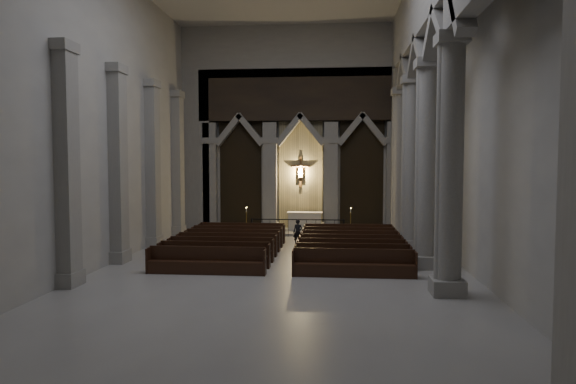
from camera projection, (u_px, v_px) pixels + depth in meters
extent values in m
plane|color=#A29F9A|center=(280.00, 274.00, 18.93)|extent=(24.00, 24.00, 0.00)
cube|color=#B0ADA4|center=(301.00, 130.00, 30.49)|extent=(14.00, 0.10, 12.00)
cube|color=#B0ADA4|center=(182.00, 19.00, 6.63)|extent=(14.00, 0.10, 12.00)
cube|color=#B0ADA4|center=(94.00, 112.00, 19.19)|extent=(0.10, 24.00, 12.00)
cube|color=#B0ADA4|center=(478.00, 108.00, 17.94)|extent=(0.10, 24.00, 12.00)
cube|color=gray|center=(210.00, 177.00, 30.65)|extent=(0.80, 0.50, 6.40)
cube|color=gray|center=(211.00, 226.00, 30.83)|extent=(1.05, 0.70, 0.50)
cube|color=gray|center=(210.00, 141.00, 30.52)|extent=(1.00, 0.65, 0.35)
cube|color=gray|center=(270.00, 177.00, 30.33)|extent=(0.80, 0.50, 6.40)
cube|color=gray|center=(270.00, 227.00, 30.51)|extent=(1.05, 0.70, 0.50)
cube|color=gray|center=(270.00, 141.00, 30.20)|extent=(1.00, 0.65, 0.35)
cube|color=gray|center=(331.00, 177.00, 30.01)|extent=(0.80, 0.50, 6.40)
cube|color=gray|center=(331.00, 227.00, 30.19)|extent=(1.05, 0.70, 0.50)
cube|color=gray|center=(331.00, 140.00, 29.88)|extent=(1.00, 0.65, 0.35)
cube|color=gray|center=(393.00, 177.00, 29.69)|extent=(0.80, 0.50, 6.40)
cube|color=gray|center=(393.00, 228.00, 29.87)|extent=(1.05, 0.70, 0.50)
cube|color=gray|center=(394.00, 140.00, 29.56)|extent=(1.00, 0.65, 0.35)
cube|color=black|center=(241.00, 172.00, 30.82)|extent=(2.60, 0.15, 7.00)
cube|color=tan|center=(301.00, 172.00, 30.50)|extent=(2.60, 0.15, 7.00)
cube|color=black|center=(362.00, 172.00, 30.18)|extent=(2.60, 0.15, 7.00)
cube|color=black|center=(300.00, 95.00, 29.88)|extent=(12.00, 0.50, 3.00)
cube|color=gray|center=(197.00, 155.00, 30.64)|extent=(1.60, 0.50, 9.00)
cube|color=gray|center=(408.00, 155.00, 29.54)|extent=(1.60, 0.50, 9.00)
cube|color=gray|center=(300.00, 51.00, 29.72)|extent=(14.00, 0.50, 3.00)
plane|color=#FFD372|center=(301.00, 172.00, 30.47)|extent=(1.50, 0.00, 1.50)
cube|color=#52351C|center=(301.00, 172.00, 30.38)|extent=(0.13, 0.08, 1.80)
cube|color=#52351C|center=(301.00, 166.00, 30.36)|extent=(1.10, 0.08, 0.13)
cube|color=tan|center=(300.00, 173.00, 30.32)|extent=(0.26, 0.10, 0.60)
sphere|color=tan|center=(300.00, 166.00, 30.30)|extent=(0.17, 0.17, 0.17)
cylinder|color=tan|center=(296.00, 167.00, 30.32)|extent=(0.45, 0.08, 0.08)
cylinder|color=tan|center=(305.00, 167.00, 30.28)|extent=(0.45, 0.08, 0.08)
cube|color=gray|center=(399.00, 233.00, 27.87)|extent=(1.00, 1.00, 0.50)
cylinder|color=gray|center=(400.00, 164.00, 27.64)|extent=(0.70, 0.70, 7.50)
cube|color=gray|center=(401.00, 92.00, 27.41)|extent=(0.95, 0.95, 0.35)
cube|color=gray|center=(409.00, 245.00, 23.89)|extent=(1.00, 1.00, 0.50)
cylinder|color=gray|center=(411.00, 164.00, 23.67)|extent=(0.70, 0.70, 7.50)
cube|color=gray|center=(412.00, 80.00, 23.43)|extent=(0.95, 0.95, 0.35)
cube|color=gray|center=(425.00, 262.00, 19.92)|extent=(1.00, 1.00, 0.50)
cylinder|color=gray|center=(426.00, 165.00, 19.69)|extent=(0.70, 0.70, 7.50)
cube|color=gray|center=(428.00, 64.00, 19.45)|extent=(0.95, 0.95, 0.35)
cube|color=gray|center=(447.00, 287.00, 15.94)|extent=(1.00, 1.00, 0.50)
cylinder|color=gray|center=(449.00, 166.00, 15.71)|extent=(0.70, 0.70, 7.50)
cube|color=gray|center=(452.00, 39.00, 15.48)|extent=(0.95, 0.95, 0.35)
cube|color=gray|center=(396.00, 153.00, 29.49)|extent=(0.55, 1.20, 9.20)
cube|color=gray|center=(179.00, 230.00, 28.96)|extent=(0.60, 1.00, 0.50)
cube|color=gray|center=(178.00, 164.00, 28.73)|extent=(0.50, 0.80, 7.50)
cube|color=gray|center=(177.00, 94.00, 28.50)|extent=(0.60, 1.00, 0.35)
cube|color=gray|center=(154.00, 241.00, 24.98)|extent=(0.60, 1.00, 0.50)
cube|color=gray|center=(153.00, 164.00, 24.76)|extent=(0.50, 0.80, 7.50)
cube|color=gray|center=(152.00, 84.00, 24.52)|extent=(0.60, 1.00, 0.35)
cube|color=gray|center=(120.00, 256.00, 21.01)|extent=(0.60, 1.00, 0.50)
cube|color=gray|center=(118.00, 165.00, 20.78)|extent=(0.50, 0.80, 7.50)
cube|color=gray|center=(116.00, 69.00, 20.54)|extent=(0.60, 1.00, 0.35)
cube|color=gray|center=(70.00, 279.00, 17.03)|extent=(0.60, 1.00, 0.50)
cube|color=gray|center=(67.00, 166.00, 16.80)|extent=(0.50, 0.80, 7.50)
cube|color=gray|center=(64.00, 47.00, 16.57)|extent=(0.60, 1.00, 0.35)
cube|color=gray|center=(299.00, 232.00, 29.46)|extent=(8.50, 2.60, 0.15)
cube|color=beige|center=(305.00, 221.00, 29.78)|extent=(1.89, 0.74, 1.00)
cube|color=white|center=(305.00, 212.00, 29.75)|extent=(2.05, 0.82, 0.04)
cube|color=black|center=(297.00, 220.00, 27.95)|extent=(5.03, 0.05, 0.05)
cube|color=black|center=(252.00, 227.00, 28.21)|extent=(0.09, 0.09, 1.01)
cube|color=black|center=(344.00, 228.00, 27.76)|extent=(0.09, 0.09, 1.01)
cylinder|color=black|center=(261.00, 228.00, 28.16)|extent=(0.02, 0.02, 0.93)
cylinder|color=black|center=(270.00, 228.00, 28.12)|extent=(0.02, 0.02, 0.93)
cylinder|color=black|center=(279.00, 228.00, 28.07)|extent=(0.02, 0.02, 0.93)
cylinder|color=black|center=(288.00, 228.00, 28.03)|extent=(0.02, 0.02, 0.93)
cylinder|color=black|center=(297.00, 228.00, 27.98)|extent=(0.02, 0.02, 0.93)
cylinder|color=black|center=(307.00, 228.00, 27.94)|extent=(0.02, 0.02, 0.93)
cylinder|color=black|center=(316.00, 229.00, 27.89)|extent=(0.02, 0.02, 0.93)
cylinder|color=black|center=(325.00, 229.00, 27.85)|extent=(0.02, 0.02, 0.93)
cylinder|color=black|center=(334.00, 229.00, 27.80)|extent=(0.02, 0.02, 0.93)
cylinder|color=olive|center=(246.00, 235.00, 28.62)|extent=(0.27, 0.27, 0.06)
cylinder|color=olive|center=(246.00, 223.00, 28.58)|extent=(0.04, 0.04, 1.28)
cylinder|color=olive|center=(246.00, 212.00, 28.54)|extent=(0.13, 0.13, 0.02)
cylinder|color=beige|center=(246.00, 210.00, 28.53)|extent=(0.05, 0.05, 0.22)
sphere|color=#FFD059|center=(246.00, 208.00, 28.52)|extent=(0.05, 0.05, 0.05)
cylinder|color=olive|center=(350.00, 237.00, 27.77)|extent=(0.27, 0.27, 0.06)
cylinder|color=olive|center=(351.00, 225.00, 27.73)|extent=(0.04, 0.04, 1.31)
cylinder|color=olive|center=(351.00, 213.00, 27.69)|extent=(0.14, 0.14, 0.02)
cylinder|color=beige|center=(351.00, 211.00, 27.68)|extent=(0.05, 0.05, 0.23)
sphere|color=#FFD059|center=(351.00, 208.00, 27.67)|extent=(0.05, 0.05, 0.05)
cube|color=black|center=(242.00, 238.00, 26.13)|extent=(4.37, 0.42, 0.47)
cube|color=black|center=(242.00, 228.00, 26.29)|extent=(4.37, 0.07, 0.52)
cube|color=black|center=(200.00, 233.00, 26.31)|extent=(0.06, 0.47, 0.94)
cube|color=black|center=(284.00, 234.00, 25.92)|extent=(0.06, 0.47, 0.94)
cube|color=black|center=(348.00, 239.00, 25.65)|extent=(4.37, 0.42, 0.47)
cube|color=black|center=(348.00, 229.00, 25.81)|extent=(4.37, 0.07, 0.52)
cube|color=black|center=(305.00, 234.00, 25.83)|extent=(0.06, 0.47, 0.94)
cube|color=black|center=(392.00, 235.00, 25.44)|extent=(0.06, 0.47, 0.94)
cube|color=black|center=(237.00, 242.00, 24.92)|extent=(4.37, 0.42, 0.47)
cube|color=black|center=(238.00, 231.00, 25.08)|extent=(4.37, 0.07, 0.52)
cube|color=black|center=(193.00, 236.00, 25.10)|extent=(0.06, 0.47, 0.94)
cube|color=black|center=(282.00, 237.00, 24.71)|extent=(0.06, 0.47, 0.94)
cube|color=black|center=(349.00, 243.00, 24.44)|extent=(4.37, 0.42, 0.47)
cube|color=black|center=(349.00, 232.00, 24.60)|extent=(4.37, 0.07, 0.52)
cube|color=black|center=(303.00, 238.00, 24.62)|extent=(0.06, 0.47, 0.94)
cube|color=black|center=(395.00, 239.00, 24.23)|extent=(0.06, 0.47, 0.94)
cube|color=black|center=(232.00, 246.00, 23.71)|extent=(4.37, 0.42, 0.47)
cube|color=black|center=(233.00, 235.00, 23.87)|extent=(4.37, 0.07, 0.52)
cube|color=black|center=(186.00, 240.00, 23.89)|extent=(0.06, 0.47, 0.94)
cube|color=black|center=(279.00, 241.00, 23.50)|extent=(0.06, 0.47, 0.94)
cube|color=black|center=(350.00, 248.00, 23.22)|extent=(4.37, 0.42, 0.47)
cube|color=black|center=(350.00, 236.00, 23.39)|extent=(4.37, 0.07, 0.52)
cube|color=black|center=(302.00, 242.00, 23.40)|extent=(0.06, 0.47, 0.94)
cube|color=black|center=(399.00, 243.00, 23.02)|extent=(0.06, 0.47, 0.94)
cube|color=black|center=(227.00, 250.00, 22.49)|extent=(4.37, 0.42, 0.47)
cube|color=black|center=(228.00, 238.00, 22.66)|extent=(4.37, 0.07, 0.52)
cube|color=black|center=(178.00, 244.00, 22.67)|extent=(0.06, 0.47, 0.94)
cube|color=black|center=(276.00, 246.00, 22.28)|extent=(0.06, 0.47, 0.94)
cube|color=black|center=(350.00, 252.00, 22.01)|extent=(4.37, 0.42, 0.47)
cube|color=black|center=(350.00, 240.00, 22.18)|extent=(4.37, 0.07, 0.52)
cube|color=black|center=(300.00, 246.00, 22.19)|extent=(0.06, 0.47, 0.94)
cube|color=black|center=(402.00, 248.00, 21.80)|extent=(0.06, 0.47, 0.94)
cube|color=black|center=(221.00, 255.00, 21.28)|extent=(4.37, 0.42, 0.47)
cube|color=black|center=(222.00, 243.00, 21.45)|extent=(4.37, 0.07, 0.52)
cube|color=black|center=(169.00, 249.00, 21.46)|extent=(0.06, 0.47, 0.94)
cube|color=black|center=(273.00, 251.00, 21.07)|extent=(0.06, 0.47, 0.94)
cube|color=black|center=(351.00, 258.00, 20.80)|extent=(4.37, 0.42, 0.47)
cube|color=black|center=(351.00, 245.00, 20.97)|extent=(4.37, 0.07, 0.52)
cube|color=black|center=(298.00, 251.00, 20.98)|extent=(0.06, 0.47, 0.94)
cube|color=black|center=(406.00, 253.00, 20.59)|extent=(0.06, 0.47, 0.94)
cube|color=black|center=(214.00, 261.00, 20.07)|extent=(4.37, 0.42, 0.47)
cube|color=black|center=(215.00, 248.00, 20.24)|extent=(4.37, 0.07, 0.52)
cube|color=black|center=(159.00, 254.00, 20.25)|extent=(0.06, 0.47, 0.94)
cube|color=black|center=(269.00, 256.00, 19.86)|extent=(0.06, 0.47, 0.94)
cube|color=black|center=(353.00, 264.00, 19.59)|extent=(4.37, 0.42, 0.47)
cube|color=black|center=(352.00, 250.00, 19.76)|extent=(4.37, 0.07, 0.52)
cube|color=black|center=(296.00, 257.00, 19.77)|extent=(0.06, 0.47, 0.94)
cube|color=black|center=(411.00, 259.00, 19.38)|extent=(0.06, 0.47, 0.94)
cube|color=black|center=(206.00, 268.00, 18.86)|extent=(4.37, 0.42, 0.47)
cube|color=black|center=(207.00, 253.00, 19.02)|extent=(4.37, 0.07, 0.52)
cube|color=black|center=(148.00, 260.00, 19.04)|extent=(0.06, 0.47, 0.94)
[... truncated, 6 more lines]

